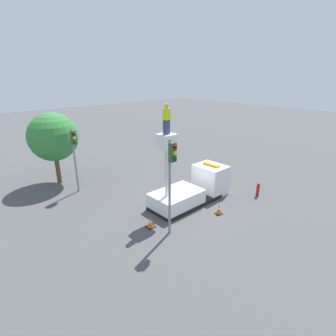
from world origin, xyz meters
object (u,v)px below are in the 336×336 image
Objects in this scene: traffic_light_pole at (171,170)px; traffic_light_across at (74,148)px; worker at (167,119)px; traffic_cone_rear at (150,222)px; tree_left_bg at (53,137)px; traffic_cone_curbside at (219,209)px; fire_hydrant at (258,190)px; bucket_truck at (192,189)px.

traffic_light_pole is 1.12× the size of traffic_light_across.
traffic_cone_rear is (-1.94, -0.71, -5.82)m from worker.
tree_left_bg is (-0.46, 2.77, 0.42)m from traffic_light_across.
traffic_cone_curbside is (3.85, -0.44, -3.57)m from traffic_light_pole.
fire_hydrant is 1.56× the size of traffic_cone_rear.
worker is 6.73m from traffic_cone_curbside.
bucket_truck is at bearing 9.16° from traffic_cone_rear.
traffic_light_pole is at bearing -81.27° from traffic_light_across.
traffic_light_across is at bearing -80.51° from tree_left_bg.
traffic_cone_rear is at bearing -170.84° from bucket_truck.
traffic_cone_curbside reaches higher than traffic_cone_rear.
traffic_light_pole reaches higher than traffic_light_across.
worker is at bearing 133.26° from traffic_cone_curbside.
traffic_cone_curbside is at bearing -22.58° from traffic_cone_rear.
worker is 10.50m from tree_left_bg.
traffic_light_across is 0.84× the size of tree_left_bg.
worker is at bearing -67.40° from traffic_light_across.
traffic_light_pole is (-1.50, -2.05, -2.23)m from worker.
traffic_light_pole is 9.09m from traffic_light_across.
tree_left_bg is at bearing 98.91° from traffic_light_pole.
bucket_truck is 2.56m from traffic_cone_curbside.
fire_hydrant is (8.14, -0.74, -3.40)m from traffic_light_pole.
worker reaches higher than bucket_truck.
bucket_truck is 9.36× the size of traffic_cone_rear.
traffic_cone_curbside is at bearing -60.97° from traffic_light_across.
traffic_light_pole reaches higher than traffic_cone_rear.
fire_hydrant is at bearing -3.96° from traffic_cone_curbside.
traffic_light_across is (-1.38, 8.98, -0.40)m from traffic_light_pole.
traffic_cone_curbside is at bearing -64.98° from tree_left_bg.
worker is at bearing 53.71° from traffic_light_pole.
traffic_light_across reaches higher than traffic_cone_curbside.
traffic_light_pole is 8.85m from fire_hydrant.
traffic_light_across is at bearing 112.60° from worker.
traffic_light_across is (-5.33, 6.93, 2.59)m from bucket_truck.
tree_left_bg is at bearing 99.49° from traffic_light_across.
traffic_cone_rear is at bearing -159.98° from worker.
fire_hydrant is at bearing -45.58° from traffic_light_across.
traffic_light_across reaches higher than fire_hydrant.
traffic_light_pole is 3.86m from traffic_cone_rear.
traffic_light_pole is at bearing -152.59° from bucket_truck.
bucket_truck reaches higher than traffic_cone_rear.
worker is (-2.45, 0.00, 5.22)m from bucket_truck.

